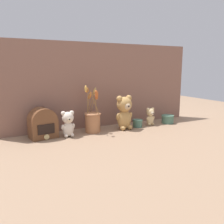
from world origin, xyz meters
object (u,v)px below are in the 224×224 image
at_px(teddy_bear_medium, 68,123).
at_px(decorative_tin_tall, 168,119).
at_px(vintage_radio, 43,124).
at_px(teddy_bear_small, 150,116).
at_px(flower_vase, 93,120).
at_px(decorative_tin_short, 137,123).
at_px(teddy_bear_large, 124,112).

distance_m(teddy_bear_medium, decorative_tin_tall, 0.86).
bearing_deg(vintage_radio, teddy_bear_small, -2.58).
bearing_deg(vintage_radio, decorative_tin_tall, -2.84).
xyz_separation_m(flower_vase, vintage_radio, (-0.35, 0.02, 0.00)).
bearing_deg(flower_vase, decorative_tin_short, -3.38).
bearing_deg(flower_vase, teddy_bear_medium, -172.01).
xyz_separation_m(teddy_bear_large, decorative_tin_short, (0.12, 0.01, -0.10)).
xyz_separation_m(teddy_bear_small, flower_vase, (-0.49, 0.02, 0.02)).
relative_size(teddy_bear_small, decorative_tin_short, 1.85).
relative_size(teddy_bear_medium, vintage_radio, 0.88).
xyz_separation_m(teddy_bear_medium, flower_vase, (0.19, 0.03, -0.00)).
height_order(decorative_tin_tall, decorative_tin_short, decorative_tin_tall).
bearing_deg(decorative_tin_short, flower_vase, 176.62).
bearing_deg(teddy_bear_large, flower_vase, 173.56).
distance_m(teddy_bear_large, flower_vase, 0.25).
xyz_separation_m(teddy_bear_large, teddy_bear_small, (0.25, 0.01, -0.06)).
bearing_deg(teddy_bear_small, teddy_bear_medium, -179.13).
relative_size(teddy_bear_small, flower_vase, 0.42).
relative_size(teddy_bear_large, teddy_bear_medium, 1.45).
bearing_deg(teddy_bear_large, decorative_tin_tall, -0.13).
height_order(teddy_bear_small, flower_vase, flower_vase).
bearing_deg(teddy_bear_medium, decorative_tin_short, 0.50).
height_order(teddy_bear_large, decorative_tin_short, teddy_bear_large).
bearing_deg(decorative_tin_short, decorative_tin_tall, -1.30).
height_order(teddy_bear_large, vintage_radio, teddy_bear_large).
relative_size(teddy_bear_small, vintage_radio, 0.71).
xyz_separation_m(teddy_bear_medium, vintage_radio, (-0.15, 0.05, 0.00)).
height_order(flower_vase, vintage_radio, flower_vase).
distance_m(vintage_radio, decorative_tin_tall, 1.01).
bearing_deg(flower_vase, teddy_bear_small, -1.88).
relative_size(teddy_bear_large, vintage_radio, 1.27).
xyz_separation_m(vintage_radio, decorative_tin_short, (0.71, -0.04, -0.06)).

